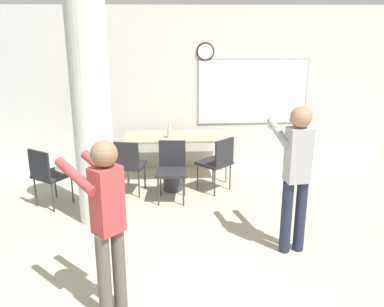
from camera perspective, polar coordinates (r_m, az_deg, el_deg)
The scene contains 11 objects.
wall_back at distance 7.55m, azimuth -3.35°, elevation 8.52°, with size 8.00×0.15×2.80m.
support_pillar at distance 5.51m, azimuth -13.18°, elevation 4.67°, with size 0.48×0.48×2.80m.
folding_table at distance 7.10m, azimuth -2.07°, elevation 2.04°, with size 1.72×0.74×0.73m.
bottle_on_table at distance 6.95m, azimuth -3.06°, elevation 2.87°, with size 0.07×0.07×0.24m.
waste_bin at distance 6.74m, azimuth -2.57°, elevation -3.59°, with size 0.30×0.30×0.31m.
chair_table_front at distance 6.28m, azimuth -2.71°, elevation -1.74°, with size 0.48×0.48×0.87m.
chair_table_right at distance 6.56m, azimuth 3.44°, elevation -0.89°, with size 0.62×0.62×0.87m.
chair_table_left at distance 6.50m, azimuth -8.47°, elevation -1.25°, with size 0.52×0.52×0.87m.
chair_near_pillar at distance 6.35m, azimuth -18.65°, elevation -2.46°, with size 0.61×0.61×0.87m.
person_playing_side at distance 4.86m, azimuth 13.69°, elevation -1.94°, with size 0.44×0.65×1.71m.
person_playing_front at distance 3.78m, azimuth -11.38°, elevation -8.17°, with size 0.63×0.63×1.65m.
Camera 1 is at (-0.02, -2.40, 2.59)m, focal length 40.00 mm.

